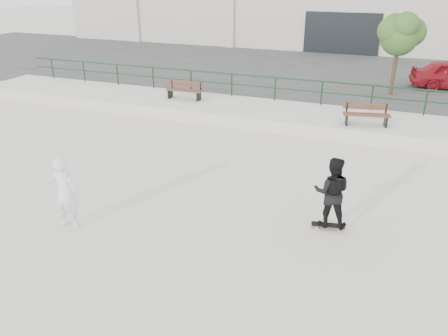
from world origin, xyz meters
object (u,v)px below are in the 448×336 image
at_px(skateboard, 328,225).
at_px(standing_skater, 332,192).
at_px(bench_left, 185,90).
at_px(bench_right, 366,115).
at_px(tree, 401,33).
at_px(seated_skater, 65,192).

distance_m(skateboard, standing_skater, 0.89).
height_order(bench_left, skateboard, bench_left).
relative_size(bench_left, bench_right, 0.96).
relative_size(tree, seated_skater, 2.01).
xyz_separation_m(skateboard, seated_skater, (-5.84, -2.15, 0.83)).
height_order(bench_right, skateboard, bench_right).
distance_m(bench_right, standing_skater, 6.83).
bearing_deg(seated_skater, standing_skater, -169.86).
xyz_separation_m(bench_right, standing_skater, (-0.23, -6.83, 0.08)).
height_order(bench_left, standing_skater, standing_skater).
distance_m(bench_right, tree, 5.58).
distance_m(tree, standing_skater, 12.09).
bearing_deg(tree, seated_skater, -115.91).
height_order(bench_left, tree, tree).
xyz_separation_m(tree, standing_skater, (-0.95, -11.84, -2.26)).
relative_size(bench_left, standing_skater, 0.95).
xyz_separation_m(bench_right, skateboard, (-0.23, -6.83, -0.81)).
bearing_deg(standing_skater, bench_left, -52.21).
height_order(tree, skateboard, tree).
bearing_deg(skateboard, bench_left, 122.87).
bearing_deg(tree, bench_right, -98.25).
bearing_deg(standing_skater, bench_right, -98.47).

